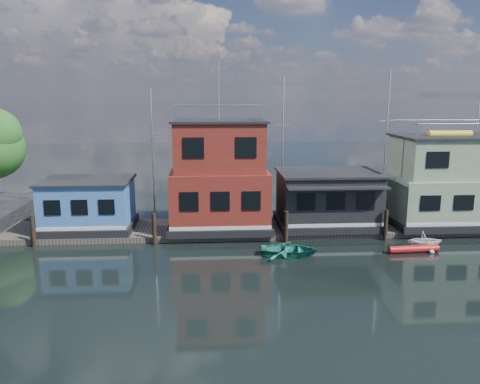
{
  "coord_description": "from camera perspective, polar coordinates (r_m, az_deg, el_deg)",
  "views": [
    {
      "loc": [
        -9.08,
        -21.52,
        9.95
      ],
      "look_at": [
        -7.01,
        12.0,
        3.0
      ],
      "focal_mm": 35.0,
      "sensor_mm": 36.0,
      "label": 1
    }
  ],
  "objects": [
    {
      "name": "ground",
      "position": [
        25.39,
        18.14,
        -11.99
      ],
      "size": [
        160.0,
        160.0,
        0.0
      ],
      "primitive_type": "plane",
      "color": "black",
      "rests_on": "ground"
    },
    {
      "name": "dock",
      "position": [
        36.07,
        11.21,
        -4.22
      ],
      "size": [
        48.0,
        5.0,
        0.4
      ],
      "primitive_type": "cube",
      "color": "#595147",
      "rests_on": "ground"
    },
    {
      "name": "houseboat_blue",
      "position": [
        35.54,
        -17.99,
        -1.48
      ],
      "size": [
        6.4,
        4.9,
        3.66
      ],
      "color": "black",
      "rests_on": "dock"
    },
    {
      "name": "houseboat_red",
      "position": [
        34.03,
        -2.51,
        1.79
      ],
      "size": [
        7.4,
        5.9,
        11.86
      ],
      "color": "black",
      "rests_on": "dock"
    },
    {
      "name": "houseboat_dark",
      "position": [
        35.4,
        10.57,
        -0.8
      ],
      "size": [
        7.4,
        6.1,
        4.06
      ],
      "color": "black",
      "rests_on": "dock"
    },
    {
      "name": "houseboat_green",
      "position": [
        38.39,
        23.78,
        1.09
      ],
      "size": [
        8.4,
        5.9,
        7.03
      ],
      "color": "black",
      "rests_on": "dock"
    },
    {
      "name": "pilings",
      "position": [
        33.15,
        11.93,
        -4.05
      ],
      "size": [
        42.28,
        0.28,
        2.2
      ],
      "color": "#2D2116",
      "rests_on": "ground"
    },
    {
      "name": "background_masts",
      "position": [
        42.11,
        15.73,
        5.26
      ],
      "size": [
        36.4,
        0.16,
        12.0
      ],
      "color": "silver",
      "rests_on": "ground"
    },
    {
      "name": "dinghy_white",
      "position": [
        33.21,
        21.57,
        -5.48
      ],
      "size": [
        2.39,
        2.09,
        1.23
      ],
      "primitive_type": "imported",
      "rotation": [
        0.0,
        0.0,
        1.54
      ],
      "color": "white",
      "rests_on": "ground"
    },
    {
      "name": "dinghy_teal",
      "position": [
        29.93,
        6.05,
        -7.03
      ],
      "size": [
        3.96,
        3.05,
        0.76
      ],
      "primitive_type": "imported",
      "rotation": [
        0.0,
        0.0,
        1.45
      ],
      "color": "#238371",
      "rests_on": "ground"
    },
    {
      "name": "red_kayak",
      "position": [
        32.33,
        20.4,
        -6.54
      ],
      "size": [
        3.31,
        0.66,
        0.48
      ],
      "primitive_type": "cylinder",
      "rotation": [
        0.0,
        1.57,
        0.06
      ],
      "color": "red",
      "rests_on": "ground"
    }
  ]
}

